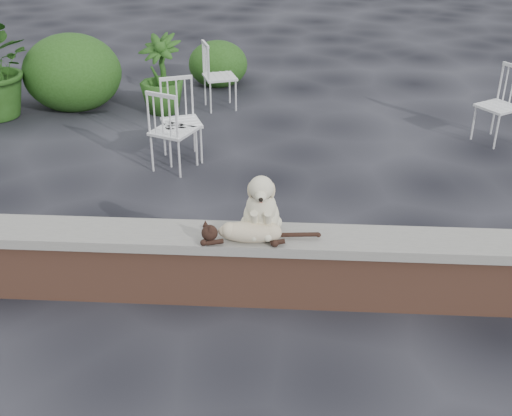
# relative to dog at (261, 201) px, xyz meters

# --- Properties ---
(ground) EXTENTS (60.00, 60.00, 0.00)m
(ground) POSITION_rel_dog_xyz_m (-0.37, -0.05, -0.84)
(ground) COLOR black
(ground) RESTS_ON ground
(brick_wall) EXTENTS (6.00, 0.30, 0.50)m
(brick_wall) POSITION_rel_dog_xyz_m (-0.37, -0.05, -0.59)
(brick_wall) COLOR brown
(brick_wall) RESTS_ON ground
(capstone) EXTENTS (6.20, 0.40, 0.08)m
(capstone) POSITION_rel_dog_xyz_m (-0.37, -0.05, -0.30)
(capstone) COLOR slate
(capstone) RESTS_ON brick_wall
(dog) EXTENTS (0.36, 0.46, 0.52)m
(dog) POSITION_rel_dog_xyz_m (0.00, 0.00, 0.00)
(dog) COLOR beige
(dog) RESTS_ON capstone
(cat) EXTENTS (1.06, 0.29, 0.18)m
(cat) POSITION_rel_dog_xyz_m (-0.08, -0.15, -0.17)
(cat) COLOR tan
(cat) RESTS_ON capstone
(chair_d) EXTENTS (0.78, 0.78, 0.94)m
(chair_d) POSITION_rel_dog_xyz_m (2.72, 3.42, -0.37)
(chair_d) COLOR white
(chair_d) RESTS_ON ground
(chair_c) EXTENTS (0.73, 0.73, 0.94)m
(chair_c) POSITION_rel_dog_xyz_m (-1.11, 2.37, -0.37)
(chair_c) COLOR white
(chair_c) RESTS_ON ground
(chair_e) EXTENTS (0.71, 0.71, 0.94)m
(chair_e) POSITION_rel_dog_xyz_m (-0.82, 4.46, -0.37)
(chair_e) COLOR white
(chair_e) RESTS_ON ground
(chair_a) EXTENTS (0.72, 0.72, 0.94)m
(chair_a) POSITION_rel_dog_xyz_m (-1.06, 2.64, -0.37)
(chair_a) COLOR white
(chair_a) RESTS_ON ground
(potted_plant_b) EXTENTS (0.77, 0.77, 1.07)m
(potted_plant_b) POSITION_rel_dog_xyz_m (-1.60, 4.25, -0.31)
(potted_plant_b) COLOR #204413
(potted_plant_b) RESTS_ON ground
(shrubbery) EXTENTS (4.36, 2.72, 1.09)m
(shrubbery) POSITION_rel_dog_xyz_m (-3.09, 4.38, -0.40)
(shrubbery) COLOR #204413
(shrubbery) RESTS_ON ground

